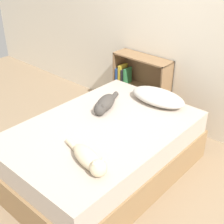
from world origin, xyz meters
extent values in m
plane|color=#997F60|center=(0.00, 0.00, 0.00)|extent=(8.00, 8.00, 0.00)
cube|color=silver|center=(0.00, 1.39, 1.25)|extent=(8.00, 0.06, 2.50)
cube|color=#99754C|center=(0.00, 0.00, 0.17)|extent=(1.33, 1.96, 0.34)
cube|color=#C1B2A3|center=(0.00, 0.00, 0.46)|extent=(1.29, 1.90, 0.24)
ellipsoid|color=beige|center=(0.12, 0.78, 0.65)|extent=(0.64, 0.35, 0.14)
ellipsoid|color=beige|center=(0.30, -0.49, 0.64)|extent=(0.42, 0.25, 0.13)
sphere|color=beige|center=(0.47, -0.53, 0.65)|extent=(0.14, 0.14, 0.14)
cone|color=beige|center=(0.48, -0.49, 0.72)|extent=(0.04, 0.04, 0.03)
cone|color=beige|center=(0.46, -0.57, 0.72)|extent=(0.04, 0.04, 0.03)
cylinder|color=beige|center=(0.05, -0.42, 0.60)|extent=(0.18, 0.10, 0.06)
ellipsoid|color=#47423D|center=(-0.22, 0.29, 0.64)|extent=(0.28, 0.39, 0.14)
sphere|color=#47423D|center=(-0.17, 0.14, 0.64)|extent=(0.12, 0.12, 0.12)
cone|color=#47423D|center=(-0.13, 0.16, 0.70)|extent=(0.04, 0.04, 0.03)
cone|color=#47423D|center=(-0.20, 0.13, 0.70)|extent=(0.04, 0.04, 0.03)
cylinder|color=#47423D|center=(-0.30, 0.52, 0.61)|extent=(0.11, 0.17, 0.06)
cube|color=#8E6B47|center=(-0.82, 1.22, 0.43)|extent=(0.02, 0.26, 0.86)
cube|color=#8E6B47|center=(-0.06, 1.22, 0.43)|extent=(0.02, 0.26, 0.86)
cube|color=#8E6B47|center=(-0.44, 1.22, 0.01)|extent=(0.79, 0.26, 0.02)
cube|color=#8E6B47|center=(-0.44, 1.22, 0.85)|extent=(0.79, 0.26, 0.02)
cube|color=#8E6B47|center=(-0.44, 1.22, 0.43)|extent=(0.75, 0.26, 0.02)
cube|color=#8E6B47|center=(-0.44, 1.34, 0.43)|extent=(0.79, 0.02, 0.86)
cube|color=#2D519E|center=(-0.78, 1.18, 0.54)|extent=(0.04, 0.16, 0.20)
cube|color=gold|center=(-0.73, 1.18, 0.56)|extent=(0.04, 0.16, 0.25)
cube|color=#232328|center=(-0.69, 1.18, 0.54)|extent=(0.04, 0.16, 0.20)
cube|color=#337F47|center=(-0.65, 1.18, 0.55)|extent=(0.02, 0.16, 0.22)
camera|label=1|loc=(1.79, -1.85, 2.20)|focal=50.00mm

